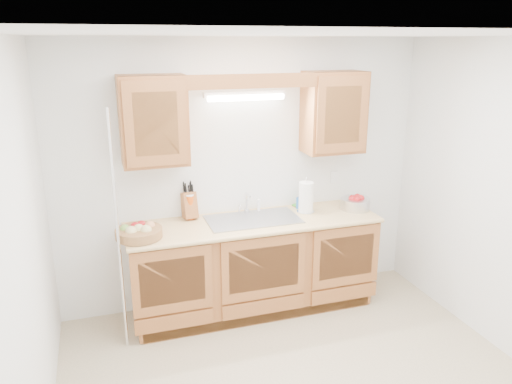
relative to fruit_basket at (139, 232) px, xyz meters
name	(u,v)px	position (x,y,z in m)	size (l,w,h in m)	color
room	(307,229)	(1.03, -1.08, 0.30)	(3.52, 3.50, 2.50)	#C2AD8C
base_cabinets	(253,266)	(1.03, 0.12, -0.51)	(2.20, 0.60, 0.86)	#9D5D2E
countertop	(254,222)	(1.03, 0.10, -0.07)	(2.30, 0.63, 0.04)	#E9BB7A
upper_cabinet_left	(153,121)	(0.20, 0.25, 0.87)	(0.55, 0.33, 0.75)	#9D5D2E
upper_cabinet_right	(334,112)	(1.86, 0.25, 0.87)	(0.55, 0.33, 0.75)	#9D5D2E
valance	(253,81)	(1.03, 0.11, 1.19)	(2.20, 0.05, 0.12)	#9D5D2E
fluorescent_fixture	(246,96)	(1.03, 0.34, 1.04)	(0.76, 0.08, 0.08)	white
sink	(253,227)	(1.03, 0.13, -0.13)	(0.84, 0.46, 0.36)	#9E9EA3
wire_shelf_pole	(118,235)	(-0.17, -0.15, 0.05)	(0.03, 0.03, 2.00)	silver
outlet_plate	(334,177)	(1.98, 0.41, 0.20)	(0.08, 0.01, 0.12)	white
fruit_basket	(139,232)	(0.00, 0.00, 0.00)	(0.46, 0.46, 0.12)	olive
knife_block	(189,205)	(0.49, 0.36, 0.07)	(0.14, 0.21, 0.35)	#9D5D2E
orange_canister	(190,207)	(0.49, 0.33, 0.06)	(0.09, 0.09, 0.23)	#E5510C
soap_bottle	(302,200)	(1.57, 0.27, 0.03)	(0.08, 0.08, 0.17)	blue
sponge	(298,205)	(1.57, 0.36, -0.05)	(0.12, 0.09, 0.02)	#CC333F
paper_towel	(306,198)	(1.57, 0.17, 0.09)	(0.17, 0.17, 0.35)	silver
apple_bowl	(355,203)	(2.06, 0.11, 0.01)	(0.29, 0.29, 0.15)	silver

